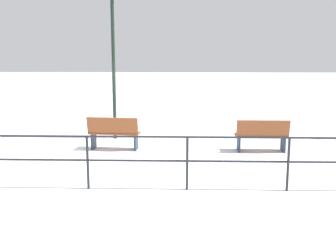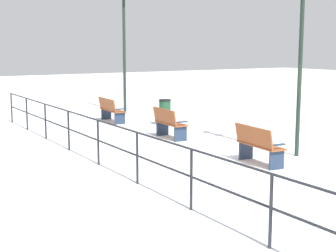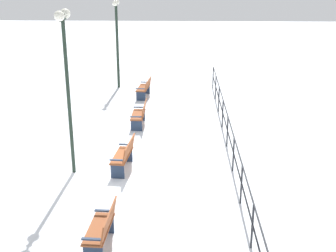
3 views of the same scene
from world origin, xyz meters
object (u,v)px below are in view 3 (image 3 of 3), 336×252
object	(u,v)px
bench_nearest	(145,88)
bench_third	(124,155)
bench_second	(140,114)
bench_fourth	(102,228)
lamppost_middle	(66,59)
lamppost_near	(117,31)

from	to	relation	value
bench_nearest	bench_third	size ratio (longest dim) A/B	1.03
bench_second	bench_third	xyz separation A→B (m)	(0.11, 4.15, 0.03)
bench_third	bench_fourth	world-z (taller)	bench_third
bench_fourth	lamppost_middle	size ratio (longest dim) A/B	0.29
bench_third	bench_fourth	bearing A→B (deg)	95.53
bench_nearest	bench_third	world-z (taller)	bench_third
bench_fourth	lamppost_middle	distance (m)	5.19
bench_second	lamppost_near	bearing A→B (deg)	-74.21
bench_nearest	bench_second	distance (m)	4.14
bench_second	lamppost_near	distance (m)	6.65
bench_nearest	bench_fourth	distance (m)	12.42
bench_nearest	bench_fourth	size ratio (longest dim) A/B	1.09
bench_fourth	lamppost_near	world-z (taller)	lamppost_near
bench_second	lamppost_near	xyz separation A→B (m)	(1.65, -5.97, 2.41)
bench_nearest	bench_second	size ratio (longest dim) A/B	1.06
bench_nearest	lamppost_middle	xyz separation A→B (m)	(1.50, 8.49, 3.06)
lamppost_near	lamppost_middle	xyz separation A→B (m)	(-0.00, 10.33, 0.63)
lamppost_middle	bench_fourth	bearing A→B (deg)	111.64
bench_third	lamppost_middle	world-z (taller)	lamppost_middle
lamppost_near	lamppost_middle	world-z (taller)	lamppost_middle
bench_third	lamppost_near	xyz separation A→B (m)	(1.54, -10.12, 2.39)
bench_fourth	lamppost_near	size ratio (longest dim) A/B	0.32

